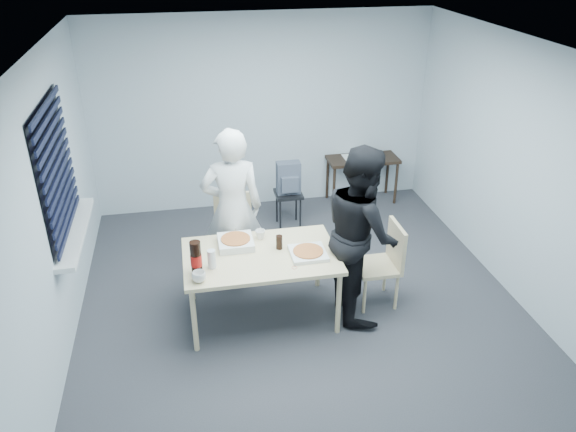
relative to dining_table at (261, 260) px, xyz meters
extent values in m
plane|color=#323238|center=(0.43, 0.09, -0.66)|extent=(5.00, 5.00, 0.00)
plane|color=white|center=(0.43, 0.09, 1.94)|extent=(5.00, 5.00, 0.00)
plane|color=silver|center=(0.43, 2.59, 0.64)|extent=(4.50, 0.00, 4.50)
plane|color=silver|center=(0.43, -2.41, 0.64)|extent=(4.50, 0.00, 4.50)
plane|color=silver|center=(-1.82, 0.09, 0.64)|extent=(0.00, 5.00, 5.00)
plane|color=silver|center=(2.68, 0.09, 0.64)|extent=(0.00, 5.00, 5.00)
plane|color=black|center=(-1.81, 0.49, 0.89)|extent=(0.00, 1.30, 1.30)
cube|color=black|center=(-1.78, 0.49, 0.89)|extent=(0.04, 1.30, 1.25)
cube|color=silver|center=(-1.73, 0.49, 0.23)|extent=(0.18, 1.42, 0.05)
cube|color=beige|center=(0.00, 0.00, 0.04)|extent=(1.48, 0.93, 0.04)
cylinder|color=beige|center=(-0.68, -0.41, -0.32)|extent=(0.05, 0.05, 0.68)
cylinder|color=beige|center=(-0.68, 0.41, -0.32)|extent=(0.05, 0.05, 0.68)
cylinder|color=beige|center=(0.68, -0.41, -0.32)|extent=(0.05, 0.05, 0.68)
cylinder|color=beige|center=(0.68, 0.41, -0.32)|extent=(0.05, 0.05, 0.68)
cube|color=beige|center=(-0.16, 0.88, -0.23)|extent=(0.42, 0.42, 0.04)
cube|color=beige|center=(-0.16, 1.07, 0.01)|extent=(0.42, 0.04, 0.44)
cylinder|color=beige|center=(-0.33, 0.71, -0.45)|extent=(0.03, 0.03, 0.41)
cylinder|color=beige|center=(-0.33, 1.05, -0.45)|extent=(0.03, 0.03, 0.41)
cylinder|color=beige|center=(0.01, 0.71, -0.45)|extent=(0.03, 0.03, 0.41)
cylinder|color=beige|center=(0.01, 1.05, -0.45)|extent=(0.03, 0.03, 0.41)
cube|color=beige|center=(1.19, 0.01, -0.23)|extent=(0.42, 0.42, 0.04)
cube|color=beige|center=(1.38, 0.01, 0.01)|extent=(0.04, 0.42, 0.44)
cylinder|color=beige|center=(1.02, -0.16, -0.45)|extent=(0.03, 0.03, 0.41)
cylinder|color=beige|center=(1.02, 0.18, -0.45)|extent=(0.03, 0.03, 0.41)
cylinder|color=beige|center=(1.36, -0.16, -0.45)|extent=(0.03, 0.03, 0.41)
cylinder|color=beige|center=(1.36, 0.18, -0.45)|extent=(0.03, 0.03, 0.41)
imported|color=silver|center=(-0.19, 0.68, 0.23)|extent=(0.65, 0.42, 1.77)
imported|color=black|center=(0.98, -0.06, 0.23)|extent=(0.47, 0.86, 1.77)
cube|color=black|center=(1.79, 2.37, -0.03)|extent=(0.98, 0.44, 0.04)
cylinder|color=black|center=(1.34, 2.19, -0.35)|extent=(0.04, 0.04, 0.61)
cylinder|color=black|center=(1.34, 2.54, -0.35)|extent=(0.04, 0.04, 0.61)
cylinder|color=black|center=(2.24, 2.19, -0.35)|extent=(0.04, 0.04, 0.61)
cylinder|color=black|center=(2.24, 2.54, -0.35)|extent=(0.04, 0.04, 0.61)
cube|color=black|center=(0.63, 1.83, -0.20)|extent=(0.34, 0.34, 0.04)
cylinder|color=black|center=(0.50, 1.70, -0.44)|extent=(0.04, 0.04, 0.44)
cylinder|color=black|center=(0.50, 1.96, -0.44)|extent=(0.04, 0.04, 0.44)
cylinder|color=black|center=(0.76, 1.70, -0.44)|extent=(0.04, 0.04, 0.44)
cylinder|color=black|center=(0.76, 1.96, -0.44)|extent=(0.04, 0.04, 0.44)
cube|color=#545764|center=(0.63, 1.83, 0.02)|extent=(0.30, 0.16, 0.42)
cube|color=#545764|center=(0.63, 1.72, -0.03)|extent=(0.22, 0.06, 0.20)
cube|color=white|center=(-0.21, 0.21, 0.08)|extent=(0.34, 0.34, 0.04)
cube|color=white|center=(-0.21, 0.21, 0.11)|extent=(0.34, 0.34, 0.04)
cylinder|color=#CC7F38|center=(-0.21, 0.21, 0.14)|extent=(0.29, 0.29, 0.01)
cube|color=white|center=(0.45, -0.09, 0.08)|extent=(0.34, 0.34, 0.04)
cylinder|color=#CC7F38|center=(0.45, -0.09, 0.10)|extent=(0.29, 0.29, 0.01)
imported|color=white|center=(-0.60, -0.35, 0.11)|extent=(0.17, 0.17, 0.10)
imported|color=white|center=(0.04, 0.30, 0.11)|extent=(0.10, 0.10, 0.09)
cylinder|color=black|center=(0.20, 0.07, 0.13)|extent=(0.08, 0.08, 0.14)
cylinder|color=black|center=(-0.61, -0.22, 0.22)|extent=(0.10, 0.10, 0.33)
cylinder|color=red|center=(-0.61, -0.22, 0.20)|extent=(0.10, 0.10, 0.11)
cylinder|color=silver|center=(-0.47, -0.14, 0.15)|extent=(0.09, 0.09, 0.18)
torus|color=red|center=(0.27, -0.29, 0.06)|extent=(0.06, 0.06, 0.00)
cube|color=white|center=(1.64, 2.39, 0.00)|extent=(0.30, 0.36, 0.01)
cube|color=black|center=(2.01, 2.39, 0.03)|extent=(0.17, 0.13, 0.07)
camera|label=1|loc=(-0.62, -4.57, 2.87)|focal=35.00mm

